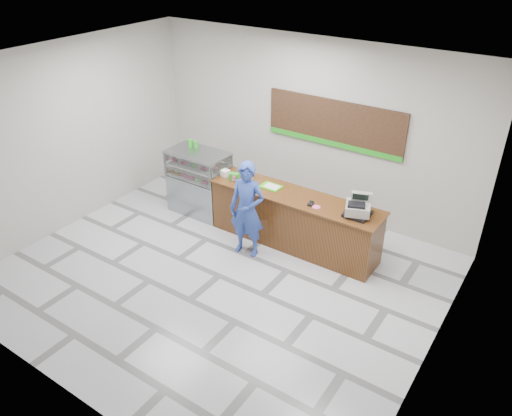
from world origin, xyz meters
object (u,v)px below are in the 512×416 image
Objects in this scene: serving_tray at (271,187)px; sales_counter at (294,220)px; display_case at (199,182)px; customer at (247,209)px; cash_register at (358,208)px.

sales_counter is at bearing -2.34° from serving_tray.
customer is at bearing -22.26° from display_case.
customer is at bearing 179.99° from cash_register.
display_case is at bearing -179.99° from sales_counter.
serving_tray is at bearing 157.59° from cash_register.
display_case is 2.52× the size of cash_register.
serving_tray is (1.70, 0.04, 0.36)m from display_case.
customer is at bearing -91.03° from serving_tray.
display_case reaches higher than sales_counter.
customer is (-1.77, -0.66, -0.28)m from cash_register.
cash_register is 1.36× the size of serving_tray.
display_case is at bearing 148.42° from customer.
display_case is 1.73m from serving_tray.
sales_counter is 8.40× the size of serving_tray.
customer reaches higher than sales_counter.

